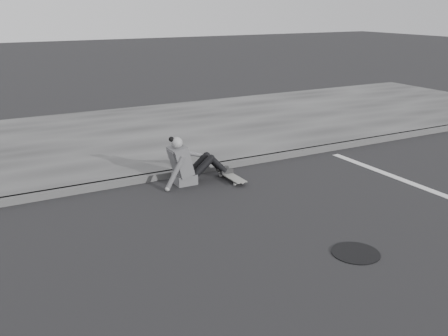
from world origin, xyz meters
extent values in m
plane|color=black|center=(0.00, 0.00, 0.00)|extent=(80.00, 80.00, 0.00)
cube|color=#434343|center=(0.00, 2.58, 0.06)|extent=(24.00, 0.16, 0.12)
cube|color=#3E3E3E|center=(0.00, 5.60, 0.06)|extent=(24.00, 6.00, 0.12)
cylinder|color=black|center=(1.15, -1.26, 0.01)|extent=(0.61, 0.61, 0.01)
cylinder|color=#9A9A95|center=(1.04, 1.64, 0.03)|extent=(0.03, 0.05, 0.05)
cylinder|color=#9A9A95|center=(1.19, 1.64, 0.03)|extent=(0.03, 0.05, 0.05)
cylinder|color=#9A9A95|center=(1.04, 2.16, 0.03)|extent=(0.03, 0.05, 0.05)
cylinder|color=#9A9A95|center=(1.19, 2.16, 0.03)|extent=(0.03, 0.05, 0.05)
cube|color=#2C2C2E|center=(1.11, 1.64, 0.06)|extent=(0.16, 0.04, 0.03)
cube|color=#2C2C2E|center=(1.11, 2.16, 0.06)|extent=(0.16, 0.04, 0.03)
cube|color=slate|center=(1.11, 1.90, 0.08)|extent=(0.20, 0.78, 0.02)
cube|color=#4D4D4F|center=(0.31, 2.15, 0.09)|extent=(0.36, 0.34, 0.18)
cube|color=#4D4D4F|center=(0.24, 2.15, 0.43)|extent=(0.37, 0.40, 0.57)
cube|color=#4D4D4F|center=(0.11, 2.15, 0.55)|extent=(0.14, 0.30, 0.20)
cylinder|color=gray|center=(0.19, 2.15, 0.67)|extent=(0.09, 0.09, 0.08)
sphere|color=gray|center=(0.18, 2.15, 0.76)|extent=(0.20, 0.20, 0.20)
sphere|color=black|center=(0.09, 2.17, 0.83)|extent=(0.09, 0.09, 0.09)
cylinder|color=black|center=(0.63, 2.06, 0.28)|extent=(0.43, 0.13, 0.39)
cylinder|color=black|center=(0.63, 2.24, 0.28)|extent=(0.43, 0.13, 0.39)
cylinder|color=black|center=(0.93, 2.06, 0.28)|extent=(0.35, 0.11, 0.36)
cylinder|color=black|center=(0.93, 2.24, 0.28)|extent=(0.35, 0.11, 0.36)
sphere|color=black|center=(0.79, 2.06, 0.42)|extent=(0.13, 0.13, 0.13)
sphere|color=black|center=(0.79, 2.24, 0.42)|extent=(0.13, 0.13, 0.13)
cube|color=#262626|center=(1.11, 2.06, 0.12)|extent=(0.24, 0.08, 0.07)
cube|color=#262626|center=(1.11, 2.24, 0.12)|extent=(0.24, 0.08, 0.07)
cylinder|color=#4D4D4F|center=(0.04, 1.94, 0.29)|extent=(0.38, 0.08, 0.58)
sphere|color=gray|center=(-0.11, 1.93, 0.04)|extent=(0.08, 0.08, 0.08)
cylinder|color=#4D4D4F|center=(0.48, 2.31, 0.49)|extent=(0.48, 0.08, 0.21)
camera|label=1|loc=(-3.02, -5.46, 3.01)|focal=40.00mm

